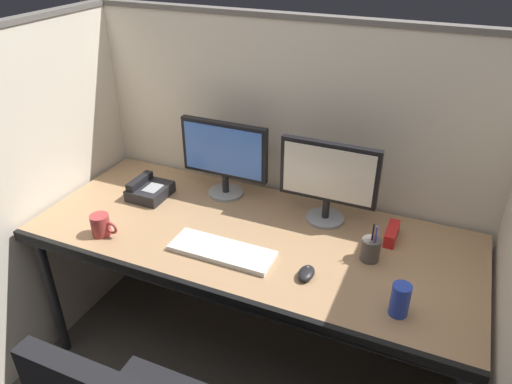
{
  "coord_description": "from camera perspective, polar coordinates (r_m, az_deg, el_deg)",
  "views": [
    {
      "loc": [
        0.7,
        -1.25,
        1.92
      ],
      "look_at": [
        0.0,
        0.35,
        0.92
      ],
      "focal_mm": 33.78,
      "sensor_mm": 36.0,
      "label": 1
    }
  ],
  "objects": [
    {
      "name": "pen_cup",
      "position": [
        1.95,
        13.42,
        -6.61
      ],
      "size": [
        0.08,
        0.08,
        0.17
      ],
      "color": "#4C4742",
      "rests_on": "desk"
    },
    {
      "name": "cubicle_partition_left",
      "position": [
        2.5,
        -22.86,
        0.36
      ],
      "size": [
        0.06,
        1.41,
        1.57
      ],
      "color": "beige",
      "rests_on": "ground"
    },
    {
      "name": "monitor_right",
      "position": [
        2.08,
        8.57,
        1.74
      ],
      "size": [
        0.43,
        0.17,
        0.37
      ],
      "color": "gray",
      "rests_on": "desk"
    },
    {
      "name": "keyboard_main",
      "position": [
        1.96,
        -4.04,
        -6.99
      ],
      "size": [
        0.43,
        0.15,
        0.02
      ],
      "primitive_type": "cube",
      "color": "silver",
      "rests_on": "desk"
    },
    {
      "name": "cubicle_partition_rear",
      "position": [
        2.4,
        3.77,
        1.59
      ],
      "size": [
        2.21,
        0.06,
        1.57
      ],
      "color": "beige",
      "rests_on": "ground"
    },
    {
      "name": "cubicle_partition_right",
      "position": [
        1.87,
        27.8,
        -11.72
      ],
      "size": [
        0.06,
        1.41,
        1.57
      ],
      "color": "beige",
      "rests_on": "ground"
    },
    {
      "name": "desk_phone",
      "position": [
        2.38,
        -12.55,
        0.22
      ],
      "size": [
        0.17,
        0.19,
        0.09
      ],
      "color": "black",
      "rests_on": "desk"
    },
    {
      "name": "soda_can",
      "position": [
        1.73,
        16.69,
        -12.13
      ],
      "size": [
        0.07,
        0.07,
        0.12
      ],
      "primitive_type": "cylinder",
      "color": "#263FB2",
      "rests_on": "desk"
    },
    {
      "name": "red_stapler",
      "position": [
        2.1,
        15.77,
        -4.76
      ],
      "size": [
        0.04,
        0.15,
        0.06
      ],
      "primitive_type": "cube",
      "color": "red",
      "rests_on": "desk"
    },
    {
      "name": "desk",
      "position": [
        2.09,
        -0.69,
        -6.24
      ],
      "size": [
        1.9,
        0.8,
        0.74
      ],
      "color": "#997551",
      "rests_on": "ground"
    },
    {
      "name": "computer_mouse",
      "position": [
        1.84,
        5.98,
        -9.55
      ],
      "size": [
        0.06,
        0.1,
        0.04
      ],
      "color": "black",
      "rests_on": "desk"
    },
    {
      "name": "monitor_left",
      "position": [
        2.27,
        -3.78,
        4.5
      ],
      "size": [
        0.43,
        0.17,
        0.37
      ],
      "color": "gray",
      "rests_on": "desk"
    },
    {
      "name": "coffee_mug",
      "position": [
        2.14,
        -17.87,
        -3.77
      ],
      "size": [
        0.13,
        0.08,
        0.09
      ],
      "color": "#993333",
      "rests_on": "desk"
    }
  ]
}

